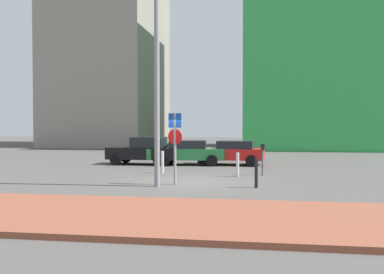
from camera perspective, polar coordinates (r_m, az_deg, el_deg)
name	(u,v)px	position (r m, az deg, el deg)	size (l,w,h in m)	color
ground_plane	(188,182)	(17.17, -0.59, -6.07)	(120.00, 120.00, 0.00)	#4C4947
sidewalk_brick	(144,216)	(10.69, -6.48, -10.46)	(40.00, 4.46, 0.14)	brown
parked_car_black	(145,151)	(24.79, -6.30, -1.83)	(4.19, 2.09, 1.59)	black
parked_car_green	(187,152)	(24.36, -0.71, -2.02)	(4.47, 2.16, 1.42)	#237238
parked_car_red	(231,152)	(24.48, 5.24, -2.01)	(4.08, 2.30, 1.39)	red
parking_sign_post	(175,139)	(16.27, -2.30, -0.33)	(0.58, 0.21, 2.78)	gray
parking_meter	(263,155)	(19.52, 9.47, -2.42)	(0.18, 0.14, 1.44)	#4C4C51
street_lamp	(157,69)	(16.00, -4.75, 9.11)	(0.70, 0.36, 7.51)	gray
traffic_bollard_near	(256,173)	(15.68, 8.64, -4.81)	(0.12, 0.12, 1.10)	black
traffic_bollard_mid	(162,162)	(20.30, -4.01, -3.38)	(0.15, 0.15, 1.05)	#B7B7BC
traffic_bollard_far	(238,165)	(19.03, 6.16, -3.70)	(0.14, 0.14, 1.07)	#B7B7BC
building_colorful_midrise	(333,32)	(45.54, 18.44, 13.29)	(17.36, 14.41, 23.09)	green
building_under_construction	(110,44)	(50.19, -10.93, 12.17)	(10.64, 15.04, 22.95)	gray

